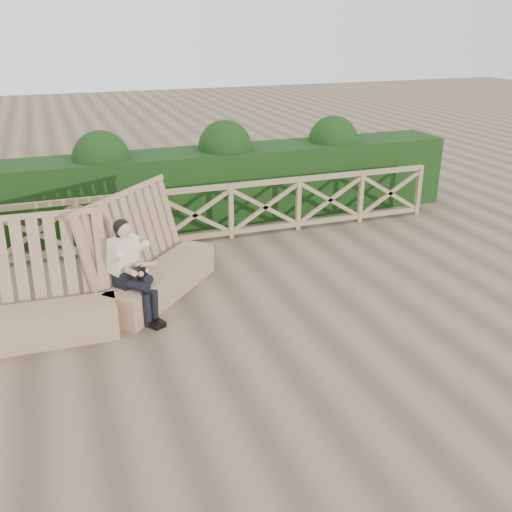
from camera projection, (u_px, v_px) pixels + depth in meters
name	position (u px, v px, depth m)	size (l,w,h in m)	color
ground	(260.00, 327.00, 7.96)	(60.00, 60.00, 0.00)	brown
bench	(97.00, 290.00, 8.10)	(4.13, 2.27, 1.62)	#9E795A
woman	(130.00, 266.00, 7.94)	(0.70, 0.89, 1.46)	black
guardrail	(195.00, 215.00, 10.78)	(10.10, 0.09, 1.10)	olive
hedge	(180.00, 189.00, 11.75)	(12.00, 1.20, 1.50)	black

